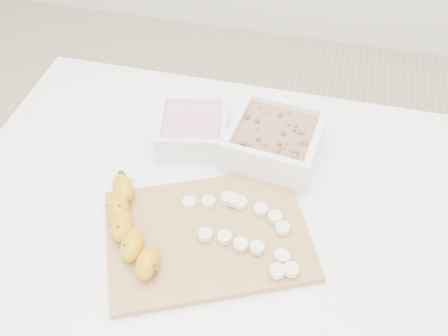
% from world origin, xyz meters
% --- Properties ---
extents(table, '(1.00, 0.70, 0.75)m').
position_xyz_m(table, '(0.00, 0.00, 0.65)').
color(table, white).
rests_on(table, ground).
extents(bowl_yogurt, '(0.16, 0.16, 0.06)m').
position_xyz_m(bowl_yogurt, '(-0.09, 0.14, 0.78)').
color(bowl_yogurt, white).
rests_on(bowl_yogurt, table).
extents(bowl_granola, '(0.19, 0.19, 0.08)m').
position_xyz_m(bowl_granola, '(0.08, 0.14, 0.79)').
color(bowl_granola, white).
rests_on(bowl_granola, table).
extents(cutting_board, '(0.42, 0.37, 0.01)m').
position_xyz_m(cutting_board, '(-0.00, -0.08, 0.76)').
color(cutting_board, '#A5804C').
rests_on(cutting_board, table).
extents(banana, '(0.14, 0.22, 0.04)m').
position_xyz_m(banana, '(-0.13, -0.11, 0.78)').
color(banana, '#C48B0B').
rests_on(banana, cutting_board).
extents(banana_slices, '(0.22, 0.15, 0.02)m').
position_xyz_m(banana_slices, '(0.06, -0.06, 0.77)').
color(banana_slices, '#FAEDC3').
rests_on(banana_slices, cutting_board).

